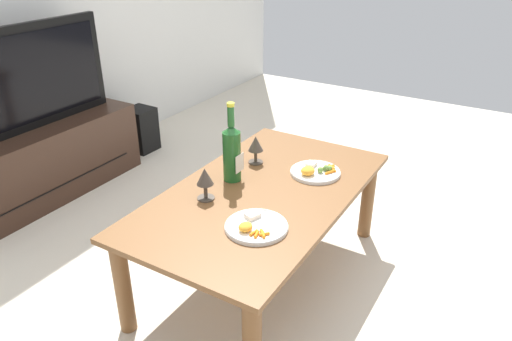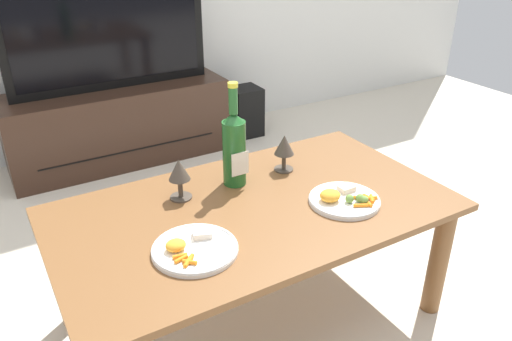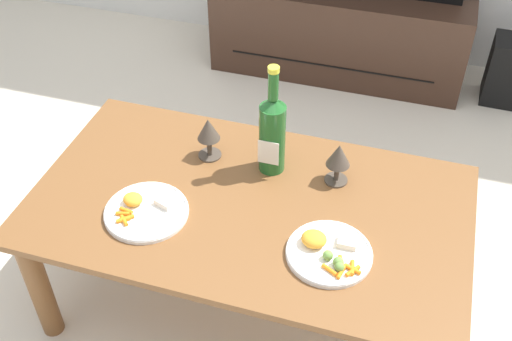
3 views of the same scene
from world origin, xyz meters
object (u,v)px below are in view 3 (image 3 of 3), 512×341
(floor_speaker, at_px, (508,71))
(goblet_left, at_px, (208,132))
(dining_table, at_px, (249,220))
(wine_bottle, at_px, (272,131))
(dinner_plate_right, at_px, (328,252))
(goblet_right, at_px, (338,157))
(tv_stand, at_px, (339,31))
(dinner_plate_left, at_px, (146,210))

(floor_speaker, relative_size, goblet_left, 2.24)
(dining_table, relative_size, wine_bottle, 3.52)
(floor_speaker, height_order, goblet_left, goblet_left)
(dinner_plate_right, bearing_deg, goblet_left, 146.29)
(dining_table, height_order, goblet_right, goblet_right)
(floor_speaker, height_order, wine_bottle, wine_bottle)
(dining_table, bearing_deg, dinner_plate_right, -26.04)
(goblet_left, bearing_deg, dining_table, -42.78)
(dining_table, distance_m, tv_stand, 1.61)
(tv_stand, relative_size, goblet_right, 8.96)
(goblet_left, xyz_separation_m, goblet_right, (0.43, -0.00, -0.00))
(tv_stand, distance_m, wine_bottle, 1.48)
(floor_speaker, distance_m, dinner_plate_left, 2.06)
(goblet_left, bearing_deg, dinner_plate_right, -33.71)
(tv_stand, height_order, goblet_left, goblet_left)
(floor_speaker, relative_size, dinner_plate_right, 1.36)
(floor_speaker, distance_m, dinner_plate_right, 1.82)
(dining_table, distance_m, dinner_plate_right, 0.32)
(goblet_left, relative_size, dinner_plate_left, 0.59)
(dinner_plate_left, height_order, dinner_plate_right, dinner_plate_right)
(dining_table, bearing_deg, dinner_plate_left, -154.67)
(tv_stand, xyz_separation_m, goblet_right, (0.25, -1.42, 0.35))
(dining_table, height_order, wine_bottle, wine_bottle)
(dining_table, relative_size, dinner_plate_right, 5.48)
(dinner_plate_left, distance_m, dinner_plate_right, 0.56)
(tv_stand, height_order, floor_speaker, tv_stand)
(floor_speaker, relative_size, wine_bottle, 0.88)
(wine_bottle, xyz_separation_m, goblet_right, (0.21, -0.00, -0.05))
(dining_table, bearing_deg, goblet_right, 36.89)
(dining_table, xyz_separation_m, wine_bottle, (0.02, 0.18, 0.22))
(wine_bottle, bearing_deg, dining_table, -97.14)
(tv_stand, bearing_deg, floor_speaker, -2.45)
(dining_table, xyz_separation_m, dinner_plate_right, (0.28, -0.13, 0.09))
(dining_table, distance_m, goblet_right, 0.34)
(tv_stand, relative_size, floor_speaker, 3.89)
(dinner_plate_right, bearing_deg, dining_table, 153.96)
(floor_speaker, height_order, dinner_plate_right, dinner_plate_right)
(wine_bottle, height_order, dinner_plate_right, wine_bottle)
(tv_stand, xyz_separation_m, goblet_left, (-0.18, -1.42, 0.35))
(dinner_plate_left, bearing_deg, floor_speaker, 56.49)
(wine_bottle, distance_m, dinner_plate_left, 0.45)
(dining_table, relative_size, floor_speaker, 4.02)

